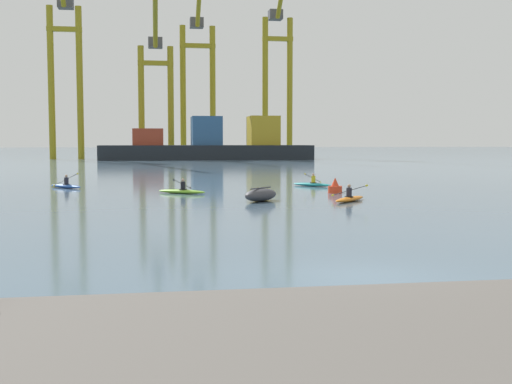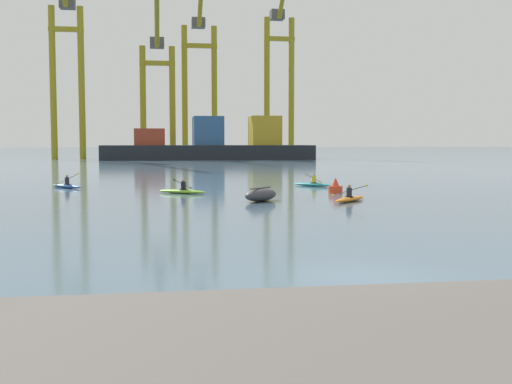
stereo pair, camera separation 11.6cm
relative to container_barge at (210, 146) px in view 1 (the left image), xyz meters
The scene contains 12 objects.
ground_plane 105.13m from the container_barge, 93.02° to the right, with size 800.00×800.00×0.00m, color slate.
container_barge is the anchor object (origin of this frame).
gantry_crane_west 31.89m from the container_barge, 168.28° to the left, with size 6.41×18.00×40.82m.
gantry_crane_west_mid 18.40m from the container_barge, 137.05° to the left, with size 6.96×17.24×29.41m.
gantry_crane_east_mid 21.61m from the container_barge, 94.27° to the left, with size 7.38×15.99×37.49m.
gantry_crane_east 26.42m from the container_barge, 40.04° to the left, with size 6.44×17.74×41.89m.
capsized_dinghy 85.05m from the container_barge, 93.12° to the right, with size 2.59×2.64×0.76m.
channel_buoy 80.08m from the container_barge, 89.28° to the right, with size 0.90×0.90×1.00m.
kayak_lime 79.40m from the container_barge, 96.28° to the right, with size 3.16×2.38×1.01m.
kayak_orange 85.79m from the container_barge, 89.88° to the right, with size 2.71×2.94×0.99m.
kayak_teal 73.75m from the container_barge, 89.14° to the right, with size 2.68×2.96×1.04m.
kayak_blue 74.60m from the container_barge, 102.87° to the right, with size 2.73×2.92×1.07m.
Camera 1 is at (-4.90, -14.47, 3.25)m, focal length 44.87 mm.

